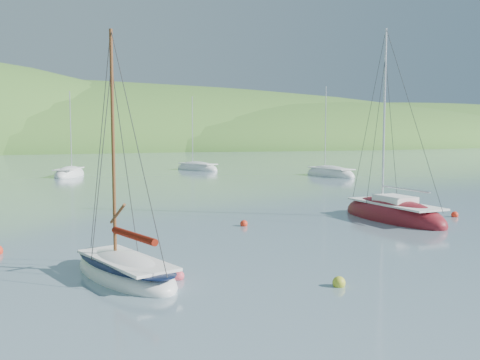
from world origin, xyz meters
name	(u,v)px	position (x,y,z in m)	size (l,w,h in m)	color
ground	(296,284)	(0.00, 0.00, 0.00)	(700.00, 700.00, 0.00)	slate
shoreline_hills	(2,149)	(-9.66, 172.42, 0.00)	(690.00, 135.00, 56.00)	#316C29
daysailer_white	(125,271)	(-4.93, 3.05, 0.21)	(3.59, 6.22, 9.02)	white
sloop_red	(393,216)	(11.51, 9.15, 0.22)	(2.74, 7.95, 11.76)	maroon
distant_sloop_a	(70,175)	(-1.95, 48.63, 0.18)	(5.27, 7.82, 10.55)	white
distant_sloop_b	(197,169)	(14.70, 52.32, 0.18)	(5.19, 7.90, 10.63)	white
distant_sloop_d	(330,174)	(25.38, 36.76, 0.19)	(3.52, 8.04, 11.13)	white
mooring_buoys	(230,244)	(0.23, 6.09, 0.12)	(24.93, 11.84, 0.49)	gold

